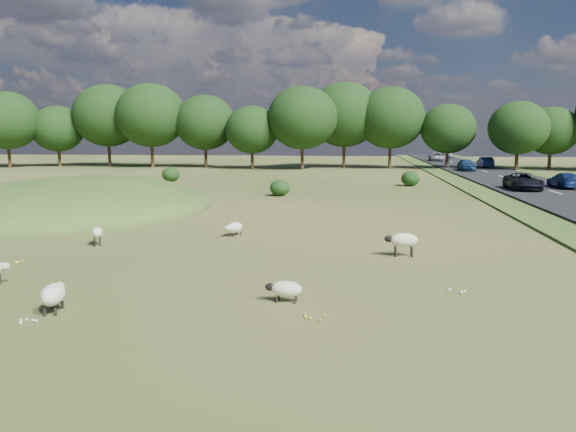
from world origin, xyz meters
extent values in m
plane|color=#2F4B17|center=(0.00, 20.00, 0.00)|extent=(160.00, 160.00, 0.00)
ellipsoid|color=#33561E|center=(-12.00, 12.00, 0.00)|extent=(16.00, 20.00, 4.00)
cube|color=black|center=(20.00, 30.00, 0.12)|extent=(8.00, 150.00, 0.25)
cylinder|color=black|center=(-42.96, 52.57, 1.89)|extent=(0.44, 0.44, 3.77)
ellipsoid|color=black|center=(-42.96, 52.57, 6.50)|extent=(8.81, 8.81, 7.93)
cylinder|color=black|center=(-37.62, 56.23, 1.56)|extent=(0.44, 0.44, 3.12)
ellipsoid|color=black|center=(-37.62, 56.23, 5.38)|extent=(7.28, 7.28, 6.55)
cylinder|color=black|center=(-30.54, 57.35, 2.11)|extent=(0.44, 0.44, 4.21)
ellipsoid|color=black|center=(-30.54, 57.35, 7.25)|extent=(9.83, 9.83, 8.84)
cylinder|color=black|center=(-23.43, 55.54, 2.09)|extent=(0.44, 0.44, 4.18)
ellipsoid|color=black|center=(-23.43, 55.54, 7.20)|extent=(9.75, 9.75, 8.78)
cylinder|color=black|center=(-15.94, 56.24, 1.80)|extent=(0.44, 0.44, 3.61)
ellipsoid|color=black|center=(-15.94, 56.24, 6.21)|extent=(8.41, 8.41, 7.57)
cylinder|color=black|center=(-8.82, 53.43, 1.51)|extent=(0.44, 0.44, 3.02)
ellipsoid|color=black|center=(-8.82, 53.43, 5.20)|extent=(7.04, 7.04, 6.34)
cylinder|color=black|center=(-2.08, 52.98, 1.95)|extent=(0.44, 0.44, 3.90)
ellipsoid|color=black|center=(-2.08, 52.98, 6.71)|extent=(9.09, 9.09, 8.18)
cylinder|color=black|center=(3.25, 57.90, 2.11)|extent=(0.44, 0.44, 4.22)
ellipsoid|color=black|center=(3.25, 57.90, 7.27)|extent=(9.85, 9.85, 8.86)
cylinder|color=black|center=(9.45, 56.94, 1.97)|extent=(0.44, 0.44, 3.94)
ellipsoid|color=black|center=(9.45, 56.94, 6.79)|extent=(9.20, 9.20, 8.28)
cylinder|color=black|center=(16.87, 56.01, 1.54)|extent=(0.44, 0.44, 3.09)
ellipsoid|color=black|center=(16.87, 56.01, 5.32)|extent=(7.20, 7.20, 6.48)
cylinder|color=black|center=(24.77, 52.46, 1.56)|extent=(0.44, 0.44, 3.12)
ellipsoid|color=black|center=(24.77, 52.46, 5.38)|extent=(7.29, 7.29, 6.56)
cylinder|color=black|center=(29.90, 56.26, 1.47)|extent=(0.44, 0.44, 2.93)
ellipsoid|color=black|center=(29.90, 56.26, 5.05)|extent=(6.84, 6.84, 6.16)
ellipsoid|color=black|center=(-0.71, 21.07, 0.61)|extent=(1.50, 1.50, 1.23)
ellipsoid|color=black|center=(9.81, 30.58, 0.68)|extent=(1.66, 1.66, 1.36)
ellipsoid|color=black|center=(-13.03, 32.56, 0.71)|extent=(1.74, 1.74, 1.42)
ellipsoid|color=beige|center=(-2.79, -7.20, 0.48)|extent=(0.80, 1.18, 0.55)
ellipsoid|color=silver|center=(-2.92, -6.63, 0.51)|extent=(0.34, 0.40, 0.28)
cylinder|color=black|center=(-2.99, -6.92, 0.10)|extent=(0.08, 0.08, 0.20)
cylinder|color=black|center=(-2.73, -6.86, 0.10)|extent=(0.08, 0.08, 0.20)
cylinder|color=black|center=(-2.85, -7.53, 0.10)|extent=(0.08, 0.08, 0.20)
cylinder|color=black|center=(-2.59, -7.47, 0.10)|extent=(0.08, 0.08, 0.20)
ellipsoid|color=beige|center=(3.12, -5.59, 0.38)|extent=(0.89, 0.53, 0.44)
ellipsoid|color=black|center=(2.66, -5.55, 0.41)|extent=(0.30, 0.23, 0.22)
cylinder|color=black|center=(2.87, -5.68, 0.08)|extent=(0.06, 0.06, 0.16)
cylinder|color=black|center=(2.88, -5.46, 0.08)|extent=(0.06, 0.06, 0.16)
cylinder|color=black|center=(3.36, -5.72, 0.08)|extent=(0.06, 0.06, 0.16)
cylinder|color=black|center=(3.38, -5.51, 0.08)|extent=(0.06, 0.06, 0.16)
ellipsoid|color=beige|center=(-0.47, 4.24, 0.40)|extent=(0.85, 1.02, 0.46)
ellipsoid|color=silver|center=(-0.71, 3.81, 0.43)|extent=(0.33, 0.36, 0.23)
cylinder|color=black|center=(-0.50, 3.96, 0.08)|extent=(0.07, 0.07, 0.17)
cylinder|color=black|center=(-0.70, 4.06, 0.08)|extent=(0.07, 0.07, 0.17)
cylinder|color=black|center=(-0.25, 4.42, 0.08)|extent=(0.07, 0.07, 0.17)
cylinder|color=black|center=(-0.45, 4.53, 0.08)|extent=(0.07, 0.07, 0.17)
ellipsoid|color=beige|center=(6.81, 0.73, 0.64)|extent=(1.05, 0.58, 0.53)
ellipsoid|color=black|center=(6.25, 0.72, 0.68)|extent=(0.34, 0.26, 0.27)
cylinder|color=black|center=(6.51, 0.60, 0.19)|extent=(0.08, 0.08, 0.38)
cylinder|color=black|center=(6.50, 0.85, 0.19)|extent=(0.08, 0.08, 0.38)
cylinder|color=black|center=(7.11, 0.61, 0.19)|extent=(0.08, 0.08, 0.38)
cylinder|color=black|center=(7.10, 0.87, 0.19)|extent=(0.08, 0.08, 0.38)
ellipsoid|color=beige|center=(-5.71, 1.41, 0.54)|extent=(0.79, 0.99, 0.45)
ellipsoid|color=black|center=(-5.90, 1.84, 0.58)|extent=(0.31, 0.35, 0.23)
cylinder|color=black|center=(-5.91, 1.60, 0.16)|extent=(0.06, 0.06, 0.32)
cylinder|color=black|center=(-5.71, 1.69, 0.16)|extent=(0.06, 0.06, 0.32)
cylinder|color=black|center=(-5.70, 1.13, 0.16)|extent=(0.06, 0.06, 0.32)
cylinder|color=black|center=(-5.50, 1.23, 0.16)|extent=(0.06, 0.06, 0.32)
ellipsoid|color=silver|center=(-5.65, -4.89, 0.60)|extent=(0.33, 0.27, 0.24)
cylinder|color=black|center=(-5.89, -4.81, 0.17)|extent=(0.07, 0.07, 0.33)
imported|color=navy|center=(21.90, 56.50, 0.94)|extent=(1.46, 4.18, 1.38)
imported|color=navy|center=(18.10, 49.20, 0.96)|extent=(1.67, 4.16, 1.42)
imported|color=navy|center=(21.90, 27.65, 0.87)|extent=(1.75, 4.29, 1.25)
imported|color=silver|center=(21.90, 88.95, 0.92)|extent=(1.87, 4.61, 1.34)
imported|color=#B2B4BA|center=(18.10, 74.48, 0.93)|extent=(2.25, 4.88, 1.36)
imported|color=black|center=(18.10, 25.69, 0.91)|extent=(2.18, 4.73, 1.31)
camera|label=1|loc=(4.98, -20.45, 4.60)|focal=35.00mm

